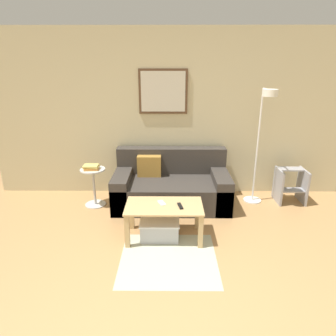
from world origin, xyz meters
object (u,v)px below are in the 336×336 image
(remote_control, at_px, (180,206))
(step_stool, at_px, (290,185))
(couch, at_px, (171,186))
(coffee_table, at_px, (164,212))
(storage_bin, at_px, (160,227))
(side_table, at_px, (94,184))
(book_stack, at_px, (91,167))
(cell_phone, at_px, (162,203))
(floor_lamp, at_px, (263,131))

(remote_control, xyz_separation_m, step_stool, (1.73, 1.08, -0.17))
(couch, relative_size, coffee_table, 1.84)
(storage_bin, relative_size, side_table, 0.82)
(couch, height_order, side_table, couch)
(side_table, height_order, book_stack, book_stack)
(book_stack, relative_size, remote_control, 1.51)
(couch, xyz_separation_m, side_table, (-1.15, -0.09, 0.08))
(side_table, xyz_separation_m, book_stack, (-0.01, -0.02, 0.26))
(side_table, relative_size, book_stack, 2.55)
(couch, bearing_deg, storage_bin, -98.45)
(side_table, bearing_deg, cell_phone, -38.90)
(couch, distance_m, storage_bin, 0.97)
(storage_bin, height_order, remote_control, remote_control)
(book_stack, bearing_deg, coffee_table, -39.14)
(floor_lamp, height_order, step_stool, floor_lamp)
(step_stool, bearing_deg, book_stack, -176.81)
(remote_control, distance_m, step_stool, 2.05)
(storage_bin, height_order, book_stack, book_stack)
(coffee_table, bearing_deg, cell_phone, 117.59)
(floor_lamp, relative_size, side_table, 2.98)
(book_stack, xyz_separation_m, step_stool, (3.00, 0.17, -0.33))
(couch, bearing_deg, coffee_table, -95.02)
(coffee_table, bearing_deg, book_stack, 140.86)
(storage_bin, xyz_separation_m, side_table, (-1.01, 0.86, 0.23))
(couch, xyz_separation_m, floor_lamp, (1.27, -0.10, 0.87))
(coffee_table, bearing_deg, couch, 84.98)
(step_stool, bearing_deg, remote_control, -148.05)
(cell_phone, bearing_deg, coffee_table, -84.99)
(side_table, relative_size, remote_control, 3.85)
(side_table, bearing_deg, coffee_table, -39.97)
(remote_control, relative_size, step_stool, 0.29)
(floor_lamp, distance_m, remote_control, 1.64)
(side_table, bearing_deg, remote_control, -36.54)
(coffee_table, bearing_deg, step_stool, 28.46)
(couch, bearing_deg, step_stool, 1.98)
(side_table, xyz_separation_m, step_stool, (2.98, 0.15, -0.07))
(remote_control, bearing_deg, book_stack, 131.99)
(couch, distance_m, coffee_table, 0.98)
(couch, xyz_separation_m, storage_bin, (-0.14, -0.95, -0.15))
(coffee_table, height_order, storage_bin, coffee_table)
(floor_lamp, bearing_deg, book_stack, -179.82)
(storage_bin, bearing_deg, side_table, 139.58)
(cell_phone, bearing_deg, storage_bin, -156.72)
(side_table, height_order, step_stool, side_table)
(coffee_table, distance_m, book_stack, 1.41)
(couch, height_order, book_stack, couch)
(book_stack, bearing_deg, side_table, 57.28)
(floor_lamp, bearing_deg, cell_phone, -149.32)
(floor_lamp, bearing_deg, storage_bin, -149.00)
(cell_phone, bearing_deg, couch, 60.24)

